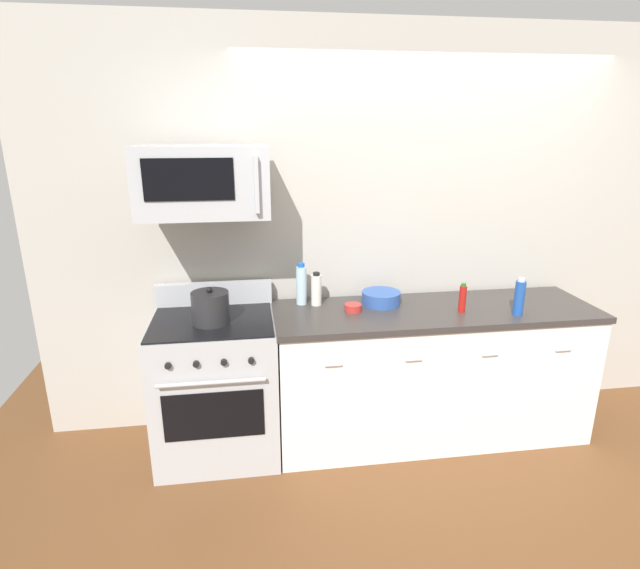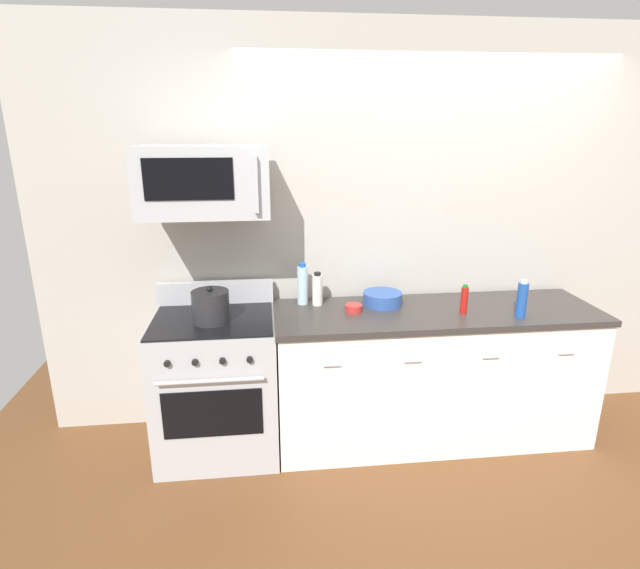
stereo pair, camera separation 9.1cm
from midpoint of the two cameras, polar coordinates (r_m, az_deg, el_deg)
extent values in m
plane|color=brown|center=(3.78, 11.21, -15.88)|extent=(6.24, 6.24, 0.00)
cube|color=#B7B2A8|center=(3.62, 10.35, 5.96)|extent=(5.20, 0.10, 2.70)
cube|color=white|center=(3.56, 11.63, -9.94)|extent=(2.08, 0.62, 0.88)
cube|color=#383330|center=(3.37, 12.11, -2.97)|extent=(2.11, 0.65, 0.04)
cube|color=black|center=(3.53, 12.81, -17.61)|extent=(2.08, 0.02, 0.10)
cylinder|color=silver|center=(2.98, 0.64, -9.11)|extent=(0.10, 0.02, 0.02)
cylinder|color=silver|center=(3.09, 9.67, -8.40)|extent=(0.10, 0.02, 0.02)
cylinder|color=silver|center=(3.26, 17.88, -7.58)|extent=(0.10, 0.02, 0.02)
cylinder|color=silver|center=(3.49, 25.10, -6.73)|extent=(0.10, 0.02, 0.02)
cube|color=#B7BABF|center=(3.37, -12.35, -11.30)|extent=(0.76, 0.64, 0.91)
cube|color=black|center=(3.10, -12.73, -14.25)|extent=(0.58, 0.01, 0.30)
cylinder|color=#B7BABF|center=(2.96, -13.07, -10.75)|extent=(0.61, 0.02, 0.02)
cube|color=#B7BABF|center=(3.43, -12.62, -1.08)|extent=(0.76, 0.06, 0.16)
cube|color=black|center=(3.18, -12.88, -3.98)|extent=(0.73, 0.61, 0.01)
cylinder|color=black|center=(2.96, -17.63, -8.74)|extent=(0.04, 0.02, 0.04)
cylinder|color=black|center=(2.93, -14.68, -8.68)|extent=(0.04, 0.02, 0.04)
cylinder|color=black|center=(2.92, -11.68, -8.60)|extent=(0.04, 0.02, 0.04)
cylinder|color=black|center=(2.91, -8.67, -8.49)|extent=(0.04, 0.02, 0.04)
cube|color=#B7BABF|center=(3.03, -13.89, 11.20)|extent=(0.74, 0.40, 0.40)
cube|color=black|center=(2.84, -15.52, 11.33)|extent=(0.48, 0.01, 0.22)
cube|color=#B7BABF|center=(2.80, -8.11, 11.05)|extent=(0.02, 0.04, 0.30)
cylinder|color=#B21914|center=(3.32, 15.01, -1.60)|extent=(0.05, 0.05, 0.17)
cylinder|color=#19721E|center=(3.29, 15.14, -0.03)|extent=(0.03, 0.03, 0.02)
cylinder|color=#1E4CA5|center=(3.36, 20.83, -1.46)|extent=(0.06, 0.06, 0.22)
cylinder|color=silver|center=(3.33, 21.05, 0.51)|extent=(0.04, 0.04, 0.02)
cylinder|color=silver|center=(3.34, -2.90, -0.13)|extent=(0.07, 0.07, 0.25)
cylinder|color=blue|center=(3.30, -2.93, 2.19)|extent=(0.05, 0.05, 0.03)
cylinder|color=silver|center=(3.32, -1.20, -0.65)|extent=(0.07, 0.07, 0.20)
cylinder|color=black|center=(3.29, -1.21, 1.20)|extent=(0.04, 0.04, 0.02)
cylinder|color=#B72D28|center=(3.24, 2.94, -2.64)|extent=(0.11, 0.11, 0.05)
torus|color=#B72D28|center=(3.23, 2.95, -2.30)|extent=(0.11, 0.11, 0.01)
cylinder|color=#B72D28|center=(3.24, 2.94, -2.97)|extent=(0.06, 0.06, 0.01)
cylinder|color=#2D519E|center=(3.37, 6.13, -1.52)|extent=(0.26, 0.26, 0.09)
torus|color=#2D519E|center=(3.36, 6.15, -0.93)|extent=(0.26, 0.26, 0.01)
cylinder|color=#2D519E|center=(3.39, 6.11, -2.10)|extent=(0.14, 0.14, 0.01)
cylinder|color=#262628|center=(3.10, -13.08, -2.56)|extent=(0.22, 0.22, 0.19)
sphere|color=black|center=(3.06, -13.22, -0.60)|extent=(0.04, 0.04, 0.04)
camera|label=1|loc=(0.05, -90.85, -0.27)|focal=28.38mm
camera|label=2|loc=(0.05, 89.15, 0.27)|focal=28.38mm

